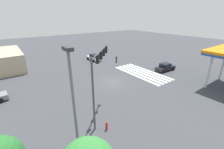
# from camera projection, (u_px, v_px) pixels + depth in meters

# --- Properties ---
(ground_plane) EXTENTS (134.60, 134.60, 0.00)m
(ground_plane) POSITION_uv_depth(u_px,v_px,m) (112.00, 82.00, 24.77)
(ground_plane) COLOR #3D3F44
(crosswalk_markings) EXTENTS (11.22, 4.40, 0.01)m
(crosswalk_markings) POSITION_uv_depth(u_px,v_px,m) (142.00, 73.00, 28.69)
(crosswalk_markings) COLOR silver
(crosswalk_markings) RESTS_ON ground_plane
(traffic_signal_mast) EXTENTS (4.81, 4.81, 7.19)m
(traffic_signal_mast) POSITION_uv_depth(u_px,v_px,m) (99.00, 68.00, 14.86)
(traffic_signal_mast) COLOR #47474C
(traffic_signal_mast) RESTS_ON ground_plane
(car_1) EXTENTS (2.13, 4.30, 1.50)m
(car_1) POSITION_uv_depth(u_px,v_px,m) (165.00, 67.00, 29.78)
(car_1) COLOR black
(car_1) RESTS_ON ground_plane
(car_2) EXTENTS (4.49, 2.18, 1.51)m
(car_2) POSITION_uv_depth(u_px,v_px,m) (94.00, 57.00, 36.55)
(car_2) COLOR silver
(car_2) RESTS_ON ground_plane
(pedestrian) EXTENTS (0.40, 0.42, 1.58)m
(pedestrian) POSITION_uv_depth(u_px,v_px,m) (116.00, 59.00, 34.68)
(pedestrian) COLOR #38383D
(pedestrian) RESTS_ON ground_plane
(street_light_pole_a) EXTENTS (0.80, 0.36, 8.86)m
(street_light_pole_a) POSITION_uv_depth(u_px,v_px,m) (74.00, 107.00, 8.86)
(street_light_pole_a) COLOR slate
(street_light_pole_a) RESTS_ON ground_plane
(fire_hydrant) EXTENTS (0.22, 0.22, 0.86)m
(fire_hydrant) POSITION_uv_depth(u_px,v_px,m) (107.00, 126.00, 14.39)
(fire_hydrant) COLOR red
(fire_hydrant) RESTS_ON ground_plane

